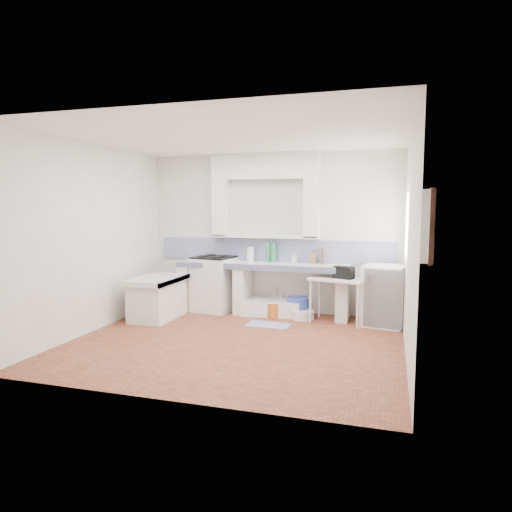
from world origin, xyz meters
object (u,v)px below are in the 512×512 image
(stove, at_px, (214,284))
(fridge, at_px, (384,295))
(side_table, at_px, (338,301))
(sink, at_px, (271,308))

(stove, relative_size, fridge, 1.00)
(side_table, height_order, fridge, fridge)
(sink, xyz_separation_m, fridge, (1.88, -0.17, 0.36))
(sink, bearing_deg, side_table, -18.21)
(stove, height_order, fridge, same)
(side_table, bearing_deg, stove, -173.49)
(sink, xyz_separation_m, side_table, (1.16, -0.24, 0.25))
(side_table, distance_m, fridge, 0.72)
(stove, distance_m, side_table, 2.25)
(sink, relative_size, fridge, 1.04)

